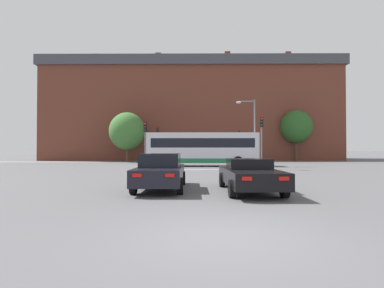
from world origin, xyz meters
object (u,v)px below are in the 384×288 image
at_px(pedestrian_waiting, 175,154).
at_px(traffic_light_near_left, 145,137).
at_px(car_saloon_left, 161,171).
at_px(car_roadster_right, 249,175).
at_px(traffic_light_far_left, 158,139).
at_px(traffic_light_far_right, 239,141).
at_px(bus_crossing_lead, 202,148).
at_px(traffic_light_near_right, 262,134).
at_px(street_lamp_junction, 251,125).

bearing_deg(pedestrian_waiting, traffic_light_near_left, 85.57).
bearing_deg(car_saloon_left, car_roadster_right, -11.30).
distance_m(traffic_light_far_left, traffic_light_far_right, 10.43).
bearing_deg(bus_crossing_lead, car_saloon_left, 172.57).
distance_m(traffic_light_near_right, traffic_light_far_right, 13.37).
distance_m(traffic_light_far_left, traffic_light_near_left, 12.97).
bearing_deg(traffic_light_near_left, car_roadster_right, -64.70).
height_order(car_saloon_left, pedestrian_waiting, pedestrian_waiting).
height_order(traffic_light_far_left, street_lamp_junction, street_lamp_junction).
distance_m(car_saloon_left, street_lamp_junction, 18.55).
relative_size(car_roadster_right, pedestrian_waiting, 2.92).
distance_m(car_roadster_right, traffic_light_far_right, 26.49).
xyz_separation_m(traffic_light_far_left, pedestrian_waiting, (2.19, 0.35, -2.03)).
bearing_deg(traffic_light_far_right, car_roadster_right, -97.71).
xyz_separation_m(traffic_light_far_left, street_lamp_junction, (10.34, -8.85, 1.00)).
xyz_separation_m(traffic_light_near_right, traffic_light_far_right, (0.15, 13.37, -0.19)).
distance_m(car_saloon_left, bus_crossing_lead, 17.34).
height_order(traffic_light_near_left, traffic_light_near_right, traffic_light_near_right).
xyz_separation_m(traffic_light_far_right, street_lamp_junction, (-0.08, -8.62, 1.31)).
bearing_deg(traffic_light_near_left, traffic_light_far_right, 52.16).
height_order(traffic_light_near_right, traffic_light_far_right, traffic_light_near_right).
distance_m(traffic_light_near_left, traffic_light_far_right, 16.13).
distance_m(car_roadster_right, bus_crossing_lead, 17.96).
height_order(traffic_light_far_right, street_lamp_junction, street_lamp_junction).
xyz_separation_m(street_lamp_junction, pedestrian_waiting, (-8.15, 9.20, -3.04)).
xyz_separation_m(traffic_light_near_left, traffic_light_far_right, (9.89, 12.73, 0.04)).
relative_size(car_saloon_left, traffic_light_near_right, 1.12).
height_order(car_roadster_right, street_lamp_junction, street_lamp_junction).
height_order(traffic_light_near_left, traffic_light_far_right, traffic_light_far_right).
xyz_separation_m(car_roadster_right, street_lamp_junction, (3.46, 17.55, 3.36)).
distance_m(bus_crossing_lead, traffic_light_near_right, 7.05).
bearing_deg(traffic_light_near_left, traffic_light_near_right, -3.74).
relative_size(car_saloon_left, bus_crossing_lead, 0.45).
relative_size(car_saloon_left, pedestrian_waiting, 2.87).
relative_size(bus_crossing_lead, traffic_light_near_right, 2.51).
relative_size(bus_crossing_lead, traffic_light_far_left, 2.39).
relative_size(traffic_light_near_right, street_lamp_junction, 0.66).
distance_m(traffic_light_far_left, traffic_light_near_right, 17.04).
distance_m(car_saloon_left, pedestrian_waiting, 26.06).
bearing_deg(traffic_light_far_right, bus_crossing_lead, -120.61).
distance_m(bus_crossing_lead, traffic_light_near_left, 6.74).
relative_size(traffic_light_far_left, street_lamp_junction, 0.69).
xyz_separation_m(traffic_light_near_left, pedestrian_waiting, (1.66, 13.31, -1.69)).
bearing_deg(bus_crossing_lead, traffic_light_near_left, 131.69).
bearing_deg(traffic_light_near_right, car_saloon_left, -120.06).
bearing_deg(car_roadster_right, pedestrian_waiting, 98.68).
height_order(car_saloon_left, bus_crossing_lead, bus_crossing_lead).
height_order(traffic_light_far_left, traffic_light_far_right, traffic_light_far_left).
height_order(car_saloon_left, street_lamp_junction, street_lamp_junction).
xyz_separation_m(car_roadster_right, pedestrian_waiting, (-4.69, 26.75, 0.33)).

